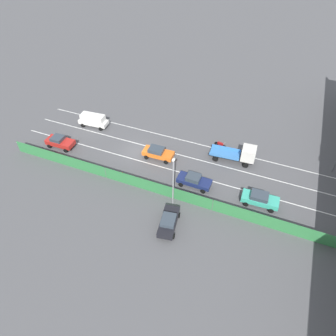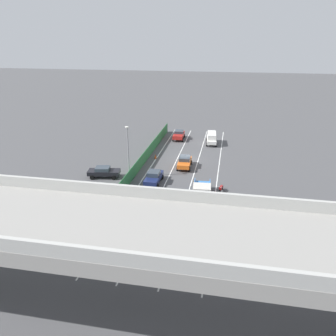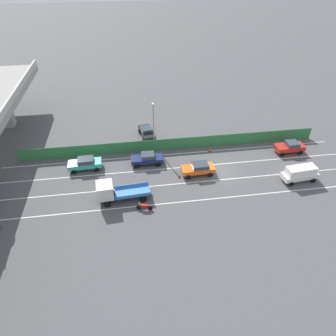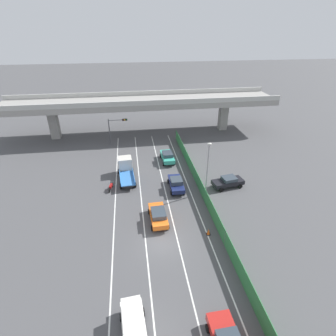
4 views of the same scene
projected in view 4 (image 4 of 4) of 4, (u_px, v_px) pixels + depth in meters
ground_plane at (162, 243)px, 27.92m from camera, size 300.00×300.00×0.00m
lane_line_left_edge at (115, 211)px, 32.59m from camera, size 0.14×48.30×0.01m
lane_line_mid_left at (142, 209)px, 33.03m from camera, size 0.14×48.30×0.01m
lane_line_mid_right at (169, 207)px, 33.47m from camera, size 0.14×48.30×0.01m
lane_line_right_edge at (195, 204)px, 33.91m from camera, size 0.14×48.30×0.01m
elevated_overpass at (141, 103)px, 52.86m from camera, size 54.73×8.38×7.96m
green_fence at (206, 197)px, 33.63m from camera, size 0.10×44.40×1.86m
car_sedan_navy at (176, 183)px, 36.69m from camera, size 2.04×4.49×1.66m
car_taxi_orange at (158, 215)px, 30.55m from camera, size 2.15×4.49×1.64m
car_taxi_teal at (167, 156)px, 44.03m from camera, size 2.16×4.53×1.70m
car_van_white at (134, 328)px, 18.92m from camera, size 2.23×4.81×2.10m
flatbed_truck_blue at (126, 168)px, 39.57m from camera, size 2.64×6.37×2.64m
motorcycle at (111, 187)px, 36.72m from camera, size 0.71×1.92×0.93m
parked_sedan_dark at (228, 181)px, 37.15m from camera, size 4.67×2.61×1.55m
traffic_light at (116, 126)px, 48.91m from camera, size 3.55×0.42×5.16m
street_lamp at (208, 164)px, 34.24m from camera, size 0.60×0.36×7.37m
traffic_cone at (209, 232)px, 28.91m from camera, size 0.47×0.47×0.74m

